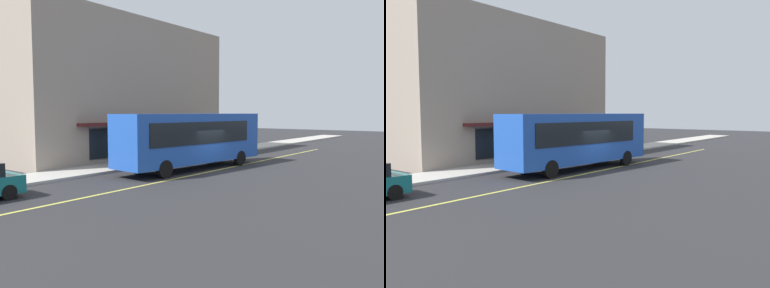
% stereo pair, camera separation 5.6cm
% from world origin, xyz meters
% --- Properties ---
extents(ground, '(120.00, 120.00, 0.00)m').
position_xyz_m(ground, '(0.00, 0.00, 0.00)').
color(ground, '#28282B').
extents(sidewalk, '(80.00, 2.94, 0.15)m').
position_xyz_m(sidewalk, '(0.00, 5.74, 0.07)').
color(sidewalk, '#B2ADA3').
rests_on(sidewalk, ground).
extents(lane_centre_stripe, '(36.00, 0.16, 0.01)m').
position_xyz_m(lane_centre_stripe, '(0.00, 0.00, 0.00)').
color(lane_centre_stripe, '#D8D14C').
rests_on(lane_centre_stripe, ground).
extents(storefront_building, '(18.84, 11.58, 10.63)m').
position_xyz_m(storefront_building, '(2.03, 12.69, 5.31)').
color(storefront_building, gray).
rests_on(storefront_building, ground).
extents(bus, '(11.29, 3.37, 3.50)m').
position_xyz_m(bus, '(-0.09, 1.43, 1.99)').
color(bus, '#1E4CAD').
rests_on(bus, ground).
extents(traffic_light, '(0.30, 0.52, 3.20)m').
position_xyz_m(traffic_light, '(8.94, 4.92, 2.53)').
color(traffic_light, '#2D2D33').
rests_on(traffic_light, sidewalk).
extents(pedestrian_waiting, '(0.34, 0.34, 1.57)m').
position_xyz_m(pedestrian_waiting, '(9.42, 6.79, 1.08)').
color(pedestrian_waiting, black).
rests_on(pedestrian_waiting, sidewalk).
extents(pedestrian_near_storefront, '(0.34, 0.34, 1.80)m').
position_xyz_m(pedestrian_near_storefront, '(-2.13, 6.15, 1.24)').
color(pedestrian_near_storefront, black).
rests_on(pedestrian_near_storefront, sidewalk).
extents(pedestrian_mid_block, '(0.34, 0.34, 1.75)m').
position_xyz_m(pedestrian_mid_block, '(7.32, 6.18, 1.21)').
color(pedestrian_mid_block, black).
rests_on(pedestrian_mid_block, sidewalk).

